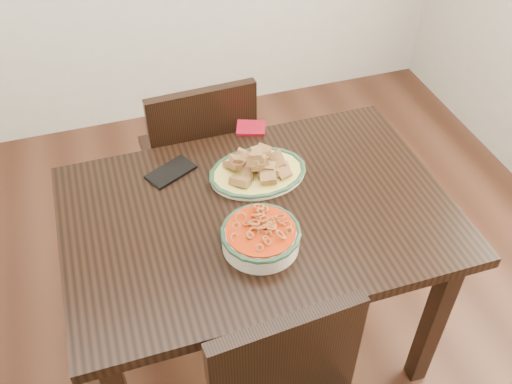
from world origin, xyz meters
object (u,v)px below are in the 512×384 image
object	(u,v)px
noodle_bowl	(261,235)
smartphone	(171,172)
dining_table	(258,230)
fish_plate	(258,165)
chair_far	(199,156)

from	to	relation	value
noodle_bowl	smartphone	world-z (taller)	noodle_bowl
dining_table	fish_plate	bearing A→B (deg)	72.29
dining_table	smartphone	distance (m)	0.36
chair_far	smartphone	bearing A→B (deg)	62.10
chair_far	smartphone	xyz separation A→B (m)	(-0.17, -0.36, 0.26)
smartphone	fish_plate	bearing A→B (deg)	-47.21
fish_plate	noodle_bowl	bearing A→B (deg)	-106.42
smartphone	noodle_bowl	bearing A→B (deg)	-92.01
dining_table	chair_far	bearing A→B (deg)	95.38
noodle_bowl	smartphone	size ratio (longest dim) A/B	1.47
chair_far	smartphone	distance (m)	0.47
fish_plate	noodle_bowl	distance (m)	0.31
dining_table	fish_plate	world-z (taller)	fish_plate
fish_plate	noodle_bowl	xyz separation A→B (m)	(-0.09, -0.30, -0.00)
fish_plate	dining_table	bearing A→B (deg)	-107.71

